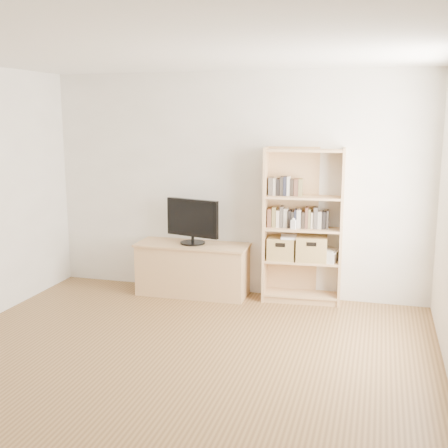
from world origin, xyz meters
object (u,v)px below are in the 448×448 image
at_px(bookshelf, 303,226).
at_px(television, 192,221).
at_px(basket_right, 312,248).
at_px(tv_stand, 193,270).
at_px(laptop, 295,237).
at_px(basket_left, 281,248).
at_px(baby_monitor, 293,225).

xyz_separation_m(bookshelf, television, (-1.28, -0.09, 0.01)).
xyz_separation_m(bookshelf, basket_right, (0.11, 0.00, -0.25)).
height_order(tv_stand, bookshelf, bookshelf).
distance_m(television, laptop, 1.21).
bearing_deg(basket_right, bookshelf, 176.67).
height_order(television, basket_left, television).
bearing_deg(laptop, television, 174.93).
relative_size(tv_stand, basket_right, 3.80).
distance_m(bookshelf, basket_right, 0.27).
bearing_deg(basket_right, basket_left, 179.28).
relative_size(tv_stand, laptop, 3.99).
xyz_separation_m(bookshelf, laptop, (-0.08, -0.02, -0.13)).
bearing_deg(basket_left, television, 179.32).
distance_m(tv_stand, basket_left, 1.09).
relative_size(baby_monitor, basket_right, 0.31).
distance_m(bookshelf, basket_left, 0.35).
xyz_separation_m(baby_monitor, basket_left, (-0.14, 0.08, -0.30)).
xyz_separation_m(basket_left, basket_right, (0.34, 0.03, 0.01)).
bearing_deg(television, bookshelf, 18.40).
bearing_deg(bookshelf, television, 179.51).
xyz_separation_m(tv_stand, bookshelf, (1.28, 0.09, 0.58)).
distance_m(television, basket_right, 1.41).
relative_size(bookshelf, laptop, 5.43).
distance_m(basket_left, laptop, 0.21).
relative_size(television, laptop, 2.11).
height_order(bookshelf, baby_monitor, bookshelf).
distance_m(bookshelf, laptop, 0.15).
relative_size(basket_right, laptop, 1.05).
height_order(bookshelf, laptop, bookshelf).
bearing_deg(basket_right, laptop, -177.77).
bearing_deg(television, baby_monitor, 13.65).
relative_size(baby_monitor, basket_left, 0.34).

